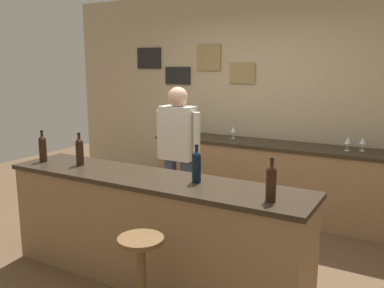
# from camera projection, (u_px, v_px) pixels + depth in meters

# --- Properties ---
(ground_plane) EXTENTS (10.00, 10.00, 0.00)m
(ground_plane) POSITION_uv_depth(u_px,v_px,m) (176.00, 260.00, 3.94)
(ground_plane) COLOR brown
(back_wall) EXTENTS (6.00, 0.09, 2.80)m
(back_wall) POSITION_uv_depth(u_px,v_px,m) (256.00, 99.00, 5.41)
(back_wall) COLOR tan
(back_wall) RESTS_ON ground_plane
(bar_counter) EXTENTS (2.75, 0.60, 0.92)m
(bar_counter) POSITION_uv_depth(u_px,v_px,m) (151.00, 229.00, 3.52)
(bar_counter) COLOR olive
(bar_counter) RESTS_ON ground_plane
(side_counter) EXTENTS (3.16, 0.56, 0.90)m
(side_counter) POSITION_uv_depth(u_px,v_px,m) (274.00, 179.00, 5.07)
(side_counter) COLOR olive
(side_counter) RESTS_ON ground_plane
(bartender) EXTENTS (0.52, 0.21, 1.62)m
(bartender) POSITION_uv_depth(u_px,v_px,m) (178.00, 152.00, 4.33)
(bartender) COLOR #384766
(bartender) RESTS_ON ground_plane
(bar_stool) EXTENTS (0.32, 0.32, 0.68)m
(bar_stool) POSITION_uv_depth(u_px,v_px,m) (141.00, 267.00, 2.85)
(bar_stool) COLOR brown
(bar_stool) RESTS_ON ground_plane
(wine_bottle_a) EXTENTS (0.07, 0.07, 0.31)m
(wine_bottle_a) POSITION_uv_depth(u_px,v_px,m) (43.00, 148.00, 3.95)
(wine_bottle_a) COLOR black
(wine_bottle_a) RESTS_ON bar_counter
(wine_bottle_b) EXTENTS (0.07, 0.07, 0.31)m
(wine_bottle_b) POSITION_uv_depth(u_px,v_px,m) (80.00, 151.00, 3.81)
(wine_bottle_b) COLOR black
(wine_bottle_b) RESTS_ON bar_counter
(wine_bottle_c) EXTENTS (0.07, 0.07, 0.31)m
(wine_bottle_c) POSITION_uv_depth(u_px,v_px,m) (197.00, 166.00, 3.25)
(wine_bottle_c) COLOR black
(wine_bottle_c) RESTS_ON bar_counter
(wine_bottle_d) EXTENTS (0.07, 0.07, 0.31)m
(wine_bottle_d) POSITION_uv_depth(u_px,v_px,m) (271.00, 182.00, 2.80)
(wine_bottle_d) COLOR black
(wine_bottle_d) RESTS_ON bar_counter
(wine_glass_a) EXTENTS (0.07, 0.07, 0.16)m
(wine_glass_a) POSITION_uv_depth(u_px,v_px,m) (233.00, 130.00, 5.34)
(wine_glass_a) COLOR silver
(wine_glass_a) RESTS_ON side_counter
(wine_glass_b) EXTENTS (0.07, 0.07, 0.16)m
(wine_glass_b) POSITION_uv_depth(u_px,v_px,m) (348.00, 141.00, 4.56)
(wine_glass_b) COLOR silver
(wine_glass_b) RESTS_ON side_counter
(wine_glass_c) EXTENTS (0.07, 0.07, 0.16)m
(wine_glass_c) POSITION_uv_depth(u_px,v_px,m) (363.00, 141.00, 4.55)
(wine_glass_c) COLOR silver
(wine_glass_c) RESTS_ON side_counter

